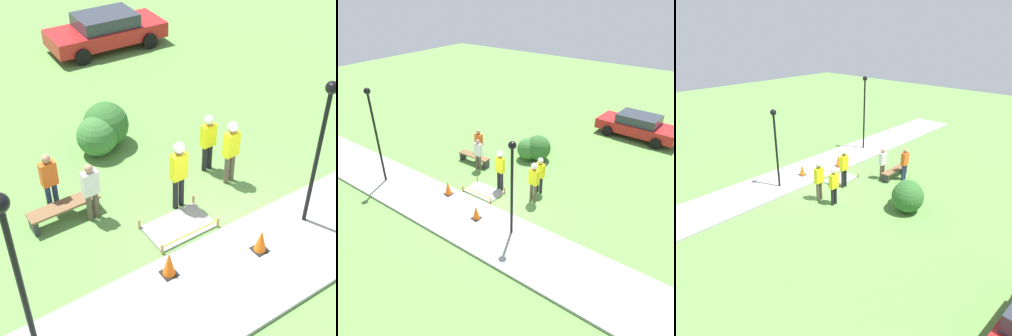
% 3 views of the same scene
% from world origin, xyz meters
% --- Properties ---
extents(ground_plane, '(60.00, 60.00, 0.00)m').
position_xyz_m(ground_plane, '(0.00, 0.00, 0.00)').
color(ground_plane, '#5B8E42').
extents(sidewalk, '(28.00, 2.60, 0.10)m').
position_xyz_m(sidewalk, '(0.00, -1.30, 0.05)').
color(sidewalk, '#9E9E99').
rests_on(sidewalk, ground_plane).
extents(wet_concrete_patch, '(1.66, 1.05, 0.29)m').
position_xyz_m(wet_concrete_patch, '(-1.00, 0.67, 0.03)').
color(wet_concrete_patch, gray).
rests_on(wet_concrete_patch, ground_plane).
extents(traffic_cone_near_patch, '(0.34, 0.34, 0.65)m').
position_xyz_m(traffic_cone_near_patch, '(-2.05, -0.48, 0.42)').
color(traffic_cone_near_patch, black).
rests_on(traffic_cone_near_patch, sidewalk).
extents(traffic_cone_far_patch, '(0.34, 0.34, 0.59)m').
position_xyz_m(traffic_cone_far_patch, '(0.06, -1.05, 0.39)').
color(traffic_cone_far_patch, black).
rests_on(traffic_cone_far_patch, sidewalk).
extents(park_bench, '(1.80, 0.44, 0.46)m').
position_xyz_m(park_bench, '(-3.14, 2.48, 0.33)').
color(park_bench, '#2D2D33').
rests_on(park_bench, ground_plane).
extents(worker_supervisor, '(0.40, 0.25, 1.74)m').
position_xyz_m(worker_supervisor, '(0.99, 2.17, 1.03)').
color(worker_supervisor, black).
rests_on(worker_supervisor, ground_plane).
extents(worker_assistant, '(0.40, 0.27, 1.87)m').
position_xyz_m(worker_assistant, '(1.15, 1.41, 1.13)').
color(worker_assistant, brown).
rests_on(worker_assistant, ground_plane).
extents(worker_trainee, '(0.40, 0.28, 1.95)m').
position_xyz_m(worker_trainee, '(-0.56, 1.32, 1.19)').
color(worker_trainee, black).
rests_on(worker_trainee, ground_plane).
extents(bystander_in_orange_shirt, '(0.40, 0.22, 1.68)m').
position_xyz_m(bystander_in_orange_shirt, '(-3.22, 2.98, 0.95)').
color(bystander_in_orange_shirt, navy).
rests_on(bystander_in_orange_shirt, ground_plane).
extents(bystander_in_gray_shirt, '(0.40, 0.22, 1.64)m').
position_xyz_m(bystander_in_gray_shirt, '(-2.54, 2.13, 0.92)').
color(bystander_in_gray_shirt, brown).
rests_on(bystander_in_gray_shirt, ground_plane).
extents(lamppost_near, '(0.28, 0.28, 3.75)m').
position_xyz_m(lamppost_near, '(1.65, -0.88, 2.57)').
color(lamppost_near, black).
rests_on(lamppost_near, sidewalk).
extents(lamppost_far, '(0.28, 0.28, 4.42)m').
position_xyz_m(lamppost_far, '(-5.30, -1.41, 2.94)').
color(lamppost_far, black).
rests_on(lamppost_far, sidewalk).
extents(parked_car_red, '(4.75, 2.32, 1.41)m').
position_xyz_m(parked_car_red, '(2.58, 10.88, 0.74)').
color(parked_car_red, red).
rests_on(parked_car_red, ground_plane).
extents(shrub_rounded_near, '(1.34, 1.34, 1.34)m').
position_xyz_m(shrub_rounded_near, '(-0.71, 4.80, 0.67)').
color(shrub_rounded_near, '#2D6028').
rests_on(shrub_rounded_near, ground_plane).
extents(shrub_rounded_mid, '(1.17, 1.17, 1.17)m').
position_xyz_m(shrub_rounded_mid, '(-1.15, 4.54, 0.59)').
color(shrub_rounded_mid, '#387033').
rests_on(shrub_rounded_mid, ground_plane).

